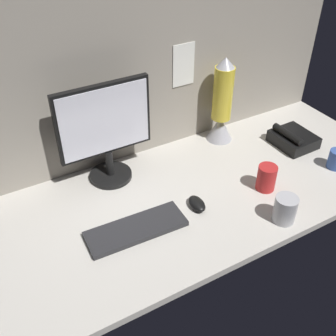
# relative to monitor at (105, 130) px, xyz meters

# --- Properties ---
(ground_plane) EXTENTS (1.80, 0.80, 0.03)m
(ground_plane) POSITION_rel_monitor_xyz_m (0.31, -0.25, -0.25)
(ground_plane) COLOR beige
(cubicle_wall_back) EXTENTS (1.80, 0.06, 0.75)m
(cubicle_wall_back) POSITION_rel_monitor_xyz_m (0.31, 0.12, 0.14)
(cubicle_wall_back) COLOR gray
(cubicle_wall_back) RESTS_ON ground_plane
(monitor) EXTENTS (0.39, 0.18, 0.43)m
(monitor) POSITION_rel_monitor_xyz_m (0.00, 0.00, 0.00)
(monitor) COLOR black
(monitor) RESTS_ON ground_plane
(keyboard) EXTENTS (0.38, 0.15, 0.02)m
(keyboard) POSITION_rel_monitor_xyz_m (-0.04, -0.35, -0.22)
(keyboard) COLOR #262628
(keyboard) RESTS_ON ground_plane
(mouse) EXTENTS (0.07, 0.10, 0.03)m
(mouse) POSITION_rel_monitor_xyz_m (0.22, -0.35, -0.22)
(mouse) COLOR black
(mouse) RESTS_ON ground_plane
(mug_steel) EXTENTS (0.09, 0.09, 0.11)m
(mug_steel) POSITION_rel_monitor_xyz_m (0.46, -0.57, -0.18)
(mug_steel) COLOR #B2B2B7
(mug_steel) RESTS_ON ground_plane
(mug_red_plastic) EXTENTS (0.08, 0.08, 0.11)m
(mug_red_plastic) POSITION_rel_monitor_xyz_m (0.53, -0.39, -0.18)
(mug_red_plastic) COLOR red
(mug_red_plastic) RESTS_ON ground_plane
(mug_ceramic_blue) EXTENTS (0.07, 0.07, 0.09)m
(mug_ceramic_blue) POSITION_rel_monitor_xyz_m (0.89, -0.43, -0.19)
(mug_ceramic_blue) COLOR #38569E
(mug_ceramic_blue) RESTS_ON ground_plane
(lava_lamp) EXTENTS (0.13, 0.13, 0.41)m
(lava_lamp) POSITION_rel_monitor_xyz_m (0.58, 0.01, -0.06)
(lava_lamp) COLOR #A5A5AD
(lava_lamp) RESTS_ON ground_plane
(desk_phone) EXTENTS (0.17, 0.19, 0.09)m
(desk_phone) POSITION_rel_monitor_xyz_m (0.85, -0.20, -0.20)
(desk_phone) COLOR black
(desk_phone) RESTS_ON ground_plane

